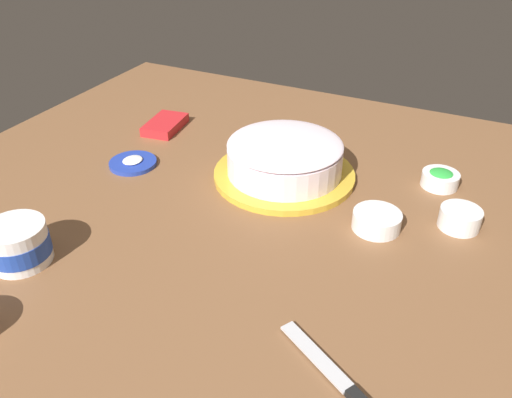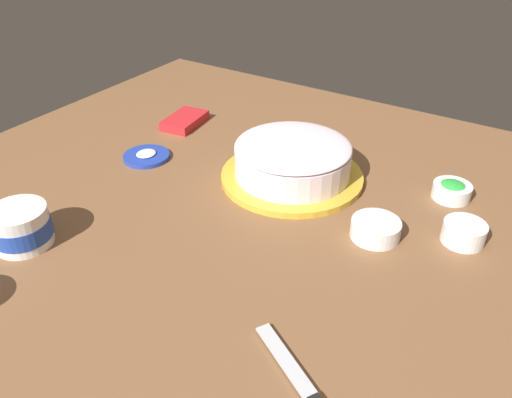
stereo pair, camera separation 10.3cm
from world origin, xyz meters
name	(u,v)px [view 1 (the left image)]	position (x,y,z in m)	size (l,w,h in m)	color
ground_plane	(238,237)	(0.00, 0.00, 0.00)	(1.54, 1.54, 0.00)	brown
frosted_cake	(285,160)	(0.24, 0.01, 0.04)	(0.32, 0.32, 0.09)	gold
frosting_tub	(18,243)	(-0.23, 0.31, 0.04)	(0.11, 0.11, 0.08)	white
frosting_tub_lid	(133,163)	(0.14, 0.35, 0.01)	(0.11, 0.11, 0.02)	#233DAD
spreading_knife	(349,390)	(-0.24, -0.29, 0.01)	(0.14, 0.21, 0.01)	silver
sprinkle_bowl_pink	(460,218)	(0.22, -0.37, 0.02)	(0.08, 0.08, 0.04)	white
sprinkle_bowl_green	(440,178)	(0.36, -0.31, 0.02)	(0.08, 0.08, 0.04)	white
sprinkle_bowl_blue	(377,220)	(0.14, -0.23, 0.02)	(0.09, 0.09, 0.03)	white
candy_box_lower	(165,125)	(0.34, 0.39, 0.01)	(0.13, 0.08, 0.02)	red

